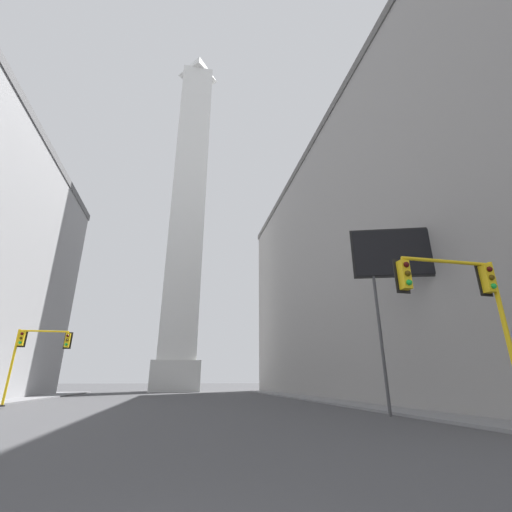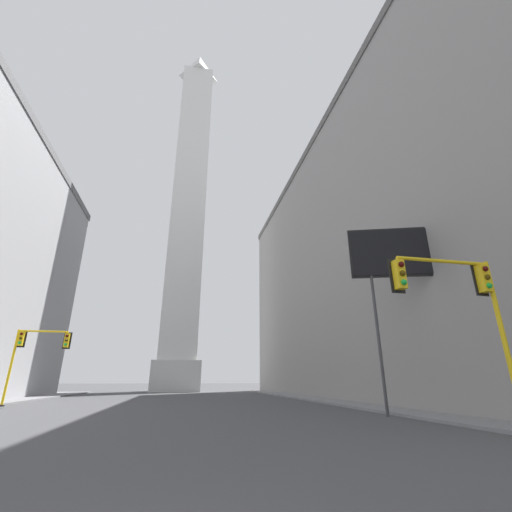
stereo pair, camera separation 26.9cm
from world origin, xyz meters
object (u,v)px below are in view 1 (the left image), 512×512
(obelisk, at_px, (189,198))
(traffic_light_near_right, at_px, (468,298))
(traffic_light_mid_left, at_px, (34,347))
(billboard_sign, at_px, (412,257))

(obelisk, relative_size, traffic_light_near_right, 11.96)
(obelisk, bearing_deg, traffic_light_mid_left, -108.61)
(obelisk, height_order, billboard_sign, obelisk)
(traffic_light_near_right, relative_size, traffic_light_mid_left, 1.12)
(obelisk, bearing_deg, billboard_sign, -72.75)
(traffic_light_near_right, distance_m, billboard_sign, 8.36)
(obelisk, relative_size, traffic_light_mid_left, 13.41)
(obelisk, relative_size, billboard_sign, 6.91)
(obelisk, height_order, traffic_light_near_right, obelisk)
(traffic_light_near_right, bearing_deg, traffic_light_mid_left, 137.51)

